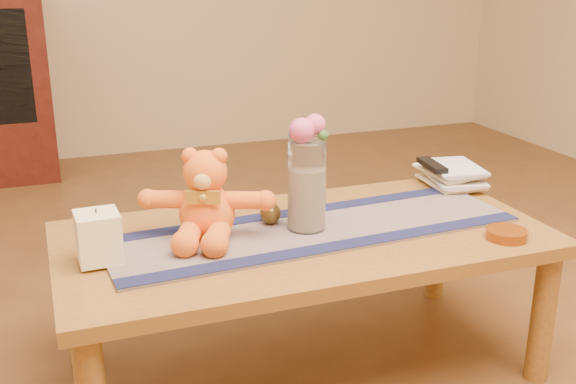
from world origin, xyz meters
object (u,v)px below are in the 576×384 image
object	(u,v)px
pillar_candle	(98,237)
amber_dish	(507,234)
teddy_bear	(206,195)
bronze_ball	(270,214)
glass_vase	(307,186)
tv_remote	(432,165)
book_bottom	(429,185)

from	to	relation	value
pillar_candle	amber_dish	xyz separation A→B (m)	(1.09, -0.23, -0.06)
teddy_bear	bronze_ball	xyz separation A→B (m)	(0.20, 0.03, -0.09)
glass_vase	tv_remote	world-z (taller)	glass_vase
book_bottom	tv_remote	distance (m)	0.08
bronze_ball	amber_dish	xyz separation A→B (m)	(0.59, -0.32, -0.03)
teddy_bear	tv_remote	bearing A→B (deg)	33.90
pillar_candle	glass_vase	bearing A→B (deg)	2.56
amber_dish	bronze_ball	bearing A→B (deg)	151.33
pillar_candle	book_bottom	size ratio (longest dim) A/B	0.58
bronze_ball	amber_dish	world-z (taller)	bronze_ball
glass_vase	amber_dish	world-z (taller)	glass_vase
glass_vase	bronze_ball	bearing A→B (deg)	140.23
book_bottom	amber_dish	bearing A→B (deg)	-90.98
glass_vase	book_bottom	xyz separation A→B (m)	(0.55, 0.22, -0.13)
bronze_ball	tv_remote	distance (m)	0.65
bronze_ball	book_bottom	world-z (taller)	bronze_ball
glass_vase	tv_remote	bearing A→B (deg)	21.45
teddy_bear	tv_remote	xyz separation A→B (m)	(0.83, 0.17, -0.04)
pillar_candle	book_bottom	distance (m)	1.16
teddy_bear	pillar_candle	bearing A→B (deg)	-144.44
teddy_bear	glass_vase	xyz separation A→B (m)	(0.28, -0.05, 0.01)
glass_vase	amber_dish	size ratio (longest dim) A/B	2.24
pillar_candle	bronze_ball	size ratio (longest dim) A/B	2.08
bronze_ball	teddy_bear	bearing A→B (deg)	-172.42
glass_vase	tv_remote	size ratio (longest dim) A/B	1.62
pillar_candle	tv_remote	distance (m)	1.16
teddy_bear	amber_dish	size ratio (longest dim) A/B	3.08
glass_vase	amber_dish	xyz separation A→B (m)	(0.51, -0.25, -0.12)
glass_vase	amber_dish	distance (m)	0.58
glass_vase	book_bottom	bearing A→B (deg)	22.30
tv_remote	amber_dish	world-z (taller)	tv_remote
pillar_candle	amber_dish	bearing A→B (deg)	-11.73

